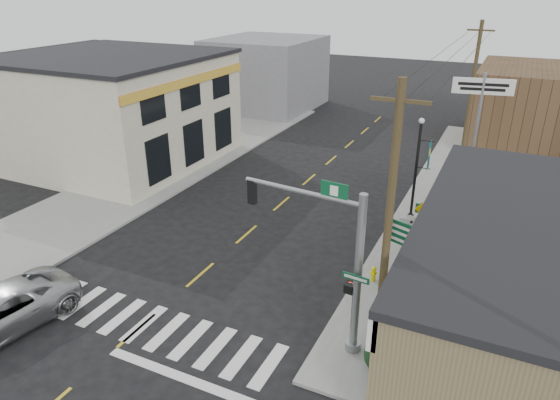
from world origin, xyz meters
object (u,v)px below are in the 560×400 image
at_px(lamp_post, 418,163).
at_px(utility_pole_far, 471,95).
at_px(guide_sign, 404,241).
at_px(fire_hydrant, 374,273).
at_px(utility_pole_near, 387,233).
at_px(dance_center_sign, 480,104).
at_px(bare_tree, 483,213).
at_px(traffic_signal_pole, 338,254).

distance_m(lamp_post, utility_pole_far, 9.80).
height_order(guide_sign, fire_hydrant, guide_sign).
height_order(guide_sign, utility_pole_near, utility_pole_near).
bearing_deg(fire_hydrant, utility_pole_near, -73.62).
height_order(dance_center_sign, bare_tree, dance_center_sign).
bearing_deg(utility_pole_far, lamp_post, -96.09).
distance_m(utility_pole_near, utility_pole_far, 20.39).
relative_size(dance_center_sign, utility_pole_far, 0.74).
bearing_deg(traffic_signal_pole, utility_pole_near, -2.36).
height_order(bare_tree, utility_pole_far, utility_pole_far).
relative_size(fire_hydrant, bare_tree, 0.14).
relative_size(fire_hydrant, lamp_post, 0.12).
bearing_deg(traffic_signal_pole, utility_pole_far, 91.60).
xyz_separation_m(lamp_post, dance_center_sign, (2.06, 5.33, 1.98)).
distance_m(traffic_signal_pole, dance_center_sign, 16.17).
bearing_deg(bare_tree, utility_pole_near, -114.28).
distance_m(fire_hydrant, bare_tree, 4.83).
xyz_separation_m(dance_center_sign, utility_pole_far, (-0.87, 4.27, -0.41)).
height_order(lamp_post, bare_tree, lamp_post).
relative_size(traffic_signal_pole, fire_hydrant, 9.01).
relative_size(guide_sign, fire_hydrant, 4.31).
height_order(traffic_signal_pole, utility_pole_far, utility_pole_far).
relative_size(traffic_signal_pole, lamp_post, 1.09).
xyz_separation_m(lamp_post, bare_tree, (3.36, -5.76, 0.47)).
relative_size(lamp_post, utility_pole_far, 0.58).
relative_size(traffic_signal_pole, guide_sign, 2.09).
xyz_separation_m(traffic_signal_pole, utility_pole_near, (1.51, -0.23, 1.18)).
bearing_deg(utility_pole_far, utility_pole_near, -89.30).
distance_m(guide_sign, utility_pole_far, 15.62).
xyz_separation_m(guide_sign, bare_tree, (2.63, -0.02, 1.75)).
distance_m(traffic_signal_pole, utility_pole_near, 1.93).
xyz_separation_m(fire_hydrant, lamp_post, (0.24, 6.27, 2.72)).
height_order(traffic_signal_pole, lamp_post, traffic_signal_pole).
bearing_deg(utility_pole_far, dance_center_sign, -77.47).
xyz_separation_m(traffic_signal_pole, utility_pole_far, (1.61, 20.17, 1.21)).
bearing_deg(lamp_post, utility_pole_near, -74.74).
bearing_deg(guide_sign, traffic_signal_pole, -82.11).
xyz_separation_m(guide_sign, utility_pole_near, (0.36, -5.05, 2.82)).
relative_size(guide_sign, lamp_post, 0.52).
distance_m(guide_sign, utility_pole_near, 5.79).
height_order(traffic_signal_pole, bare_tree, traffic_signal_pole).
relative_size(bare_tree, utility_pole_near, 0.50).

